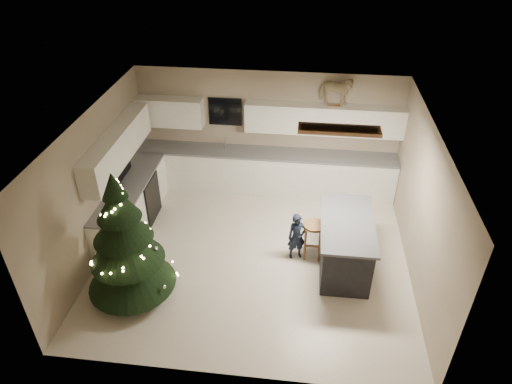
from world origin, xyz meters
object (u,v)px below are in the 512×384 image
Objects in this scene: rocking_horse at (336,91)px; christmas_tree at (126,248)px; island at (345,244)px; toddler at (297,237)px; bar_stool at (313,232)px.

christmas_tree is at bearing 149.70° from rocking_horse.
christmas_tree reaches higher than island.
christmas_tree reaches higher than toddler.
rocking_horse reaches higher than bar_stool.
christmas_tree is 2.92m from toddler.
island is 1.86× the size of toddler.
island is 3.64m from christmas_tree.
toddler is at bearing -169.64° from bar_stool.
bar_stool is 0.30m from toddler.
rocking_horse reaches higher than island.
island is 2.28× the size of rocking_horse.
bar_stool is (-0.55, 0.18, 0.06)m from island.
bar_stool is at bearing 23.48° from christmas_tree.
island is at bearing -18.14° from bar_stool.
island is 3.03m from rocking_horse.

